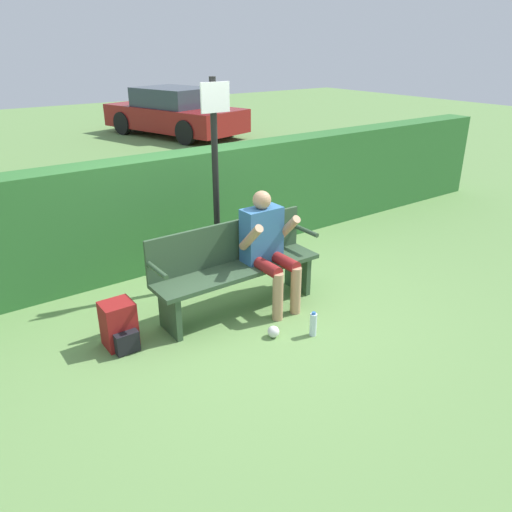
{
  "coord_description": "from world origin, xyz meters",
  "views": [
    {
      "loc": [
        -2.59,
        -3.92,
        2.65
      ],
      "look_at": [
        0.15,
        -0.1,
        0.62
      ],
      "focal_mm": 35.0,
      "sensor_mm": 36.0,
      "label": 1
    }
  ],
  "objects_px": {
    "signpost": "(216,173)",
    "parked_car": "(174,113)",
    "person_seated": "(267,244)",
    "backpack": "(120,326)",
    "water_bottle": "(313,324)",
    "park_bench": "(235,265)"
  },
  "relations": [
    {
      "from": "signpost",
      "to": "parked_car",
      "type": "xyz_separation_m",
      "value": [
        4.27,
        9.43,
        -0.66
      ]
    },
    {
      "from": "signpost",
      "to": "person_seated",
      "type": "bearing_deg",
      "value": -76.65
    },
    {
      "from": "backpack",
      "to": "parked_car",
      "type": "relative_size",
      "value": 0.09
    },
    {
      "from": "person_seated",
      "to": "backpack",
      "type": "xyz_separation_m",
      "value": [
        -1.62,
        0.14,
        -0.49
      ]
    },
    {
      "from": "water_bottle",
      "to": "signpost",
      "type": "distance_m",
      "value": 1.94
    },
    {
      "from": "water_bottle",
      "to": "backpack",
      "type": "bearing_deg",
      "value": 149.78
    },
    {
      "from": "person_seated",
      "to": "signpost",
      "type": "bearing_deg",
      "value": 103.35
    },
    {
      "from": "parked_car",
      "to": "signpost",
      "type": "bearing_deg",
      "value": 139.34
    },
    {
      "from": "water_bottle",
      "to": "signpost",
      "type": "xyz_separation_m",
      "value": [
        -0.14,
        1.5,
        1.21
      ]
    },
    {
      "from": "signpost",
      "to": "park_bench",
      "type": "bearing_deg",
      "value": -104.74
    },
    {
      "from": "park_bench",
      "to": "person_seated",
      "type": "relative_size",
      "value": 1.49
    },
    {
      "from": "parked_car",
      "to": "backpack",
      "type": "bearing_deg",
      "value": 133.97
    },
    {
      "from": "water_bottle",
      "to": "signpost",
      "type": "height_order",
      "value": "signpost"
    },
    {
      "from": "backpack",
      "to": "parked_car",
      "type": "xyz_separation_m",
      "value": [
        5.72,
        10.0,
        0.46
      ]
    },
    {
      "from": "backpack",
      "to": "water_bottle",
      "type": "bearing_deg",
      "value": -30.22
    },
    {
      "from": "park_bench",
      "to": "signpost",
      "type": "distance_m",
      "value": 1.04
    },
    {
      "from": "person_seated",
      "to": "backpack",
      "type": "bearing_deg",
      "value": 175.07
    },
    {
      "from": "person_seated",
      "to": "water_bottle",
      "type": "height_order",
      "value": "person_seated"
    },
    {
      "from": "backpack",
      "to": "signpost",
      "type": "bearing_deg",
      "value": 21.79
    },
    {
      "from": "park_bench",
      "to": "parked_car",
      "type": "height_order",
      "value": "parked_car"
    },
    {
      "from": "backpack",
      "to": "water_bottle",
      "type": "height_order",
      "value": "backpack"
    },
    {
      "from": "park_bench",
      "to": "water_bottle",
      "type": "bearing_deg",
      "value": -71.78
    }
  ]
}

